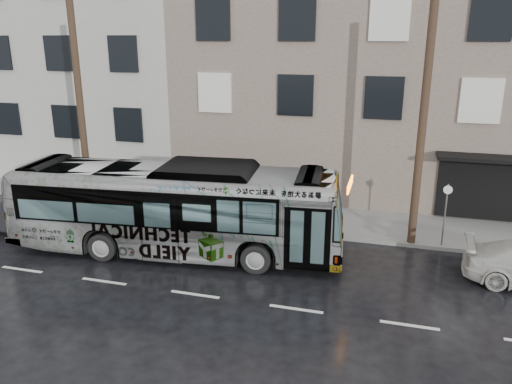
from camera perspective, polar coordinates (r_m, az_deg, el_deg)
ground at (r=18.00m, az=-3.91°, el=-7.91°), size 120.00×120.00×0.00m
sidewalk at (r=22.29m, az=0.30°, el=-2.60°), size 90.00×3.60×0.15m
building_taupe at (r=28.10m, az=14.89°, el=12.30°), size 20.00×12.00×11.00m
building_grey at (r=37.79m, az=-23.87°, el=16.38°), size 26.00×15.00×16.00m
utility_pole_front at (r=18.87m, az=18.49°, el=7.24°), size 0.30×0.30×9.00m
utility_pole_rear at (r=22.95m, az=-19.40°, el=8.79°), size 0.30×0.30×9.00m
sign_post at (r=19.75m, az=20.77°, el=-2.50°), size 0.06×0.06×2.40m
bus at (r=18.37m, az=-9.18°, el=-1.88°), size 12.36×3.97×3.38m
dark_sedan at (r=22.37m, az=-24.80°, el=-2.30°), size 4.68×1.65×1.54m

